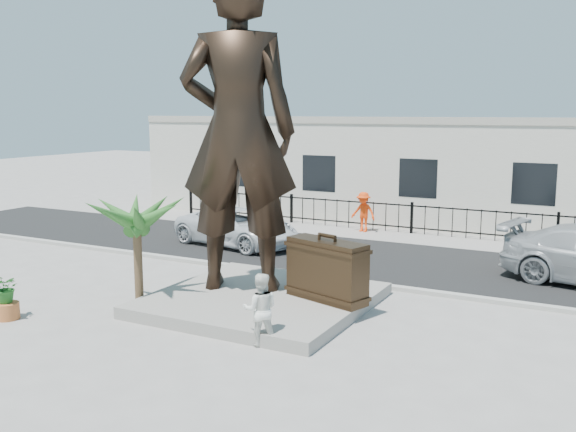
% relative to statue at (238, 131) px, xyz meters
% --- Properties ---
extents(ground, '(100.00, 100.00, 0.00)m').
position_rel_statue_xyz_m(ground, '(1.35, -1.82, -4.43)').
color(ground, '#9E9991').
rests_on(ground, ground).
extents(street, '(40.00, 7.00, 0.01)m').
position_rel_statue_xyz_m(street, '(1.35, 6.18, -4.42)').
color(street, black).
rests_on(street, ground).
extents(curb, '(40.00, 0.25, 0.12)m').
position_rel_statue_xyz_m(curb, '(1.35, 2.68, -4.37)').
color(curb, '#A5A399').
rests_on(curb, ground).
extents(far_sidewalk, '(40.00, 2.50, 0.02)m').
position_rel_statue_xyz_m(far_sidewalk, '(1.35, 10.18, -4.42)').
color(far_sidewalk, '#9E9991').
rests_on(far_sidewalk, ground).
extents(plinth, '(5.20, 5.20, 0.30)m').
position_rel_statue_xyz_m(plinth, '(0.85, -0.32, -4.28)').
color(plinth, gray).
rests_on(plinth, ground).
extents(fence, '(22.00, 0.10, 1.20)m').
position_rel_statue_xyz_m(fence, '(1.35, 10.98, -3.83)').
color(fence, black).
rests_on(fence, ground).
extents(building, '(28.00, 7.00, 4.40)m').
position_rel_statue_xyz_m(building, '(1.35, 15.18, -2.23)').
color(building, silver).
rests_on(building, ground).
extents(statue, '(3.55, 3.01, 8.25)m').
position_rel_statue_xyz_m(statue, '(0.00, 0.00, 0.00)').
color(statue, black).
rests_on(statue, plinth).
extents(suitcase, '(2.25, 1.29, 1.51)m').
position_rel_statue_xyz_m(suitcase, '(2.53, 0.01, -3.37)').
color(suitcase, '#312214').
rests_on(suitcase, plinth).
extents(tourist, '(0.96, 0.89, 1.57)m').
position_rel_statue_xyz_m(tourist, '(2.24, -2.76, -3.64)').
color(tourist, white).
rests_on(tourist, ground).
extents(car_white, '(5.27, 3.18, 1.37)m').
position_rel_statue_xyz_m(car_white, '(-3.69, 5.74, -3.73)').
color(car_white, silver).
rests_on(car_white, street).
extents(worker, '(1.13, 0.74, 1.64)m').
position_rel_statue_xyz_m(worker, '(-0.52, 10.41, -3.59)').
color(worker, '#FF420D').
rests_on(worker, far_sidewalk).
extents(palm_tree, '(1.80, 1.80, 3.20)m').
position_rel_statue_xyz_m(palm_tree, '(-1.98, -1.71, -4.43)').
color(palm_tree, '#275B21').
rests_on(palm_tree, ground).
extents(planter, '(0.56, 0.56, 0.40)m').
position_rel_statue_xyz_m(planter, '(-4.02, -4.09, -4.23)').
color(planter, '#BD6632').
rests_on(planter, ground).
extents(shrub, '(0.80, 0.74, 0.74)m').
position_rel_statue_xyz_m(shrub, '(-4.02, -4.09, -3.65)').
color(shrub, '#1E5B1D').
rests_on(shrub, planter).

